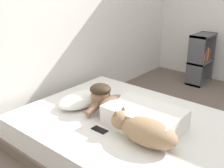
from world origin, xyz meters
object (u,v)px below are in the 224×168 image
at_px(dog, 145,131).
at_px(bookshelf, 201,58).
at_px(coffee_cup, 98,97).
at_px(bed, 131,138).
at_px(person_lying, 131,111).
at_px(cell_phone, 100,130).
at_px(pillow, 81,99).

relative_size(dog, bookshelf, 0.77).
bearing_deg(dog, coffee_cup, 66.42).
relative_size(bed, person_lying, 2.27).
bearing_deg(person_lying, bed, -0.31).
height_order(bed, cell_phone, cell_phone).
xyz_separation_m(pillow, coffee_cup, (0.18, -0.07, -0.02)).
distance_m(dog, cell_phone, 0.41).
distance_m(person_lying, coffee_cup, 0.56).
bearing_deg(pillow, bed, -86.31).
height_order(cell_phone, bookshelf, bookshelf).
relative_size(dog, cell_phone, 4.11).
bearing_deg(coffee_cup, bed, -104.96).
height_order(bed, dog, dog).
bearing_deg(person_lying, dog, -125.91).
bearing_deg(bookshelf, pillow, 171.98).
bearing_deg(bed, dog, -127.63).
relative_size(bed, dog, 3.63).
height_order(person_lying, dog, person_lying).
relative_size(bed, coffee_cup, 16.71).
xyz_separation_m(bed, coffee_cup, (0.14, 0.53, 0.20)).
distance_m(coffee_cup, cell_phone, 0.60).
bearing_deg(coffee_cup, bookshelf, -6.76).
relative_size(person_lying, dog, 1.60).
xyz_separation_m(bed, dog, (-0.21, -0.27, 0.27)).
height_order(coffee_cup, bookshelf, bookshelf).
relative_size(bed, pillow, 4.02).
relative_size(dog, coffee_cup, 4.60).
relative_size(pillow, dog, 0.90).
bearing_deg(dog, bookshelf, 13.34).
relative_size(pillow, bookshelf, 0.69).
distance_m(bed, pillow, 0.64).
xyz_separation_m(dog, bookshelf, (2.36, 0.56, -0.04)).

